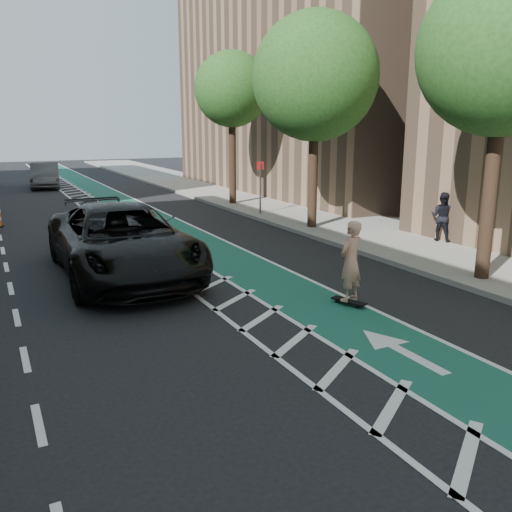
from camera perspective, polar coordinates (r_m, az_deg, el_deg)
ground at (r=11.12m, az=-6.35°, el=-7.73°), size 120.00×120.00×0.00m
bike_lane at (r=21.18m, az=-8.21°, el=2.46°), size 2.00×90.00×0.01m
buffer_strip at (r=20.77m, az=-12.13°, el=2.07°), size 1.40×90.00×0.01m
sidewalk_right at (r=23.99m, az=6.69°, el=3.96°), size 5.00×90.00×0.15m
curb_right at (r=22.75m, az=1.51°, el=3.54°), size 0.12×90.00×0.16m
building_right_far at (r=36.85m, az=9.18°, el=21.90°), size 14.00×22.00×19.00m
tree_r_b at (r=15.13m, az=24.12°, el=19.08°), size 4.20×4.20×7.90m
tree_r_c at (r=21.19m, az=6.43°, el=18.18°), size 4.20×4.20×7.90m
tree_r_d at (r=28.23m, az=-2.83°, el=17.05°), size 4.20×4.20×7.90m
sign_post at (r=24.58m, az=0.45°, el=7.28°), size 0.35×0.08×2.47m
skateboard at (r=12.67m, az=9.76°, el=-4.71°), size 0.51×0.90×0.12m
skateboarder at (r=12.41m, az=9.93°, el=-0.55°), size 0.78×0.64×1.85m
suv_near at (r=15.10m, az=-13.89°, el=1.50°), size 3.29×7.04×1.95m
suv_far at (r=17.88m, az=-15.21°, el=2.64°), size 2.25×5.45×1.58m
car_grey at (r=39.28m, az=-21.32°, el=7.94°), size 2.33×5.21×1.66m
pedestrian at (r=19.69m, az=19.04°, el=3.94°), size 0.91×1.01×1.69m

